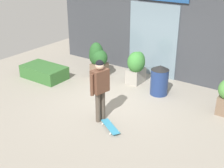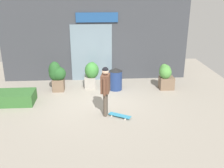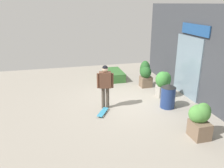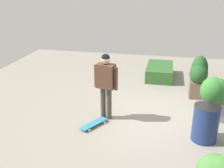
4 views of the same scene
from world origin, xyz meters
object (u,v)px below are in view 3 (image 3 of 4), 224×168
Objects in this scene: trash_bin at (168,96)px; planter_box_right at (145,73)px; skateboard at (103,112)px; planter_box_mid at (164,83)px; planter_box_left at (200,118)px; skateboarder at (105,82)px.

planter_box_right is at bearing 179.46° from trash_bin.
planter_box_right is 2.40m from trash_bin.
planter_box_right reaches higher than trash_bin.
planter_box_mid is at bearing 139.31° from skateboard.
planter_box_left reaches higher than skateboard.
skateboard is 0.61× the size of planter_box_right.
planter_box_left is 2.09m from trash_bin.
skateboarder is 3.47m from planter_box_left.
planter_box_right is 1.31× the size of trash_bin.
planter_box_right reaches higher than planter_box_mid.
planter_box_right reaches higher than skateboard.
skateboard is at bearing -47.38° from planter_box_right.
planter_box_mid reaches higher than trash_bin.
skateboarder is 2.21× the size of skateboard.
planter_box_left is at bearing -6.27° from planter_box_mid.
skateboarder is 1.09m from skateboard.
skateboarder is at bearing -79.71° from planter_box_mid.
skateboard is 0.72× the size of planter_box_left.
planter_box_right is at bearing -169.03° from planter_box_mid.
skateboarder reaches higher than trash_bin.
planter_box_right is 1.43m from planter_box_mid.
planter_box_mid reaches higher than planter_box_left.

